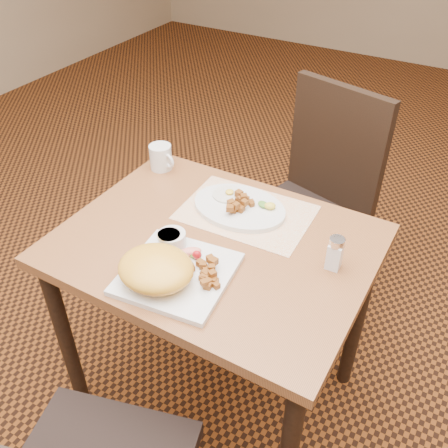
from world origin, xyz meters
TOP-DOWN VIEW (x-y plane):
  - ground at (0.00, 0.00)m, footprint 8.00×8.00m
  - table at (0.00, 0.00)m, footprint 0.90×0.70m
  - chair_far at (0.07, 0.67)m, footprint 0.52×0.52m
  - placemat at (0.01, 0.17)m, footprint 0.41×0.30m
  - plate_square at (-0.01, -0.18)m, footprint 0.31×0.31m
  - plate_oval at (-0.01, 0.17)m, footprint 0.31×0.23m
  - hollandaise_mound at (-0.04, -0.23)m, footprint 0.20×0.18m
  - ramekin at (-0.09, -0.10)m, footprint 0.08×0.08m
  - garnish_sq at (-0.01, -0.10)m, footprint 0.07×0.06m
  - fried_egg at (-0.07, 0.20)m, footprint 0.10×0.10m
  - garnish_ov at (0.07, 0.20)m, footprint 0.07×0.04m
  - salt_shaker at (0.34, 0.07)m, footprint 0.04×0.04m
  - coffee_mug at (-0.38, 0.26)m, footprint 0.11×0.08m
  - home_fries_sq at (0.07, -0.16)m, footprint 0.12×0.11m
  - home_fries_ov at (-0.01, 0.16)m, footprint 0.08×0.12m

SIDE VIEW (x-z plane):
  - ground at x=0.00m, z-range 0.00..0.00m
  - chair_far at x=0.07m, z-range 0.05..1.02m
  - table at x=0.00m, z-range 0.27..1.02m
  - placemat at x=0.01m, z-range 0.75..0.75m
  - plate_square at x=-0.01m, z-range 0.75..0.77m
  - plate_oval at x=-0.01m, z-range 0.75..0.77m
  - fried_egg at x=-0.07m, z-range 0.76..0.78m
  - garnish_sq at x=-0.01m, z-range 0.76..0.79m
  - garnish_ov at x=0.07m, z-range 0.77..0.79m
  - home_fries_sq at x=0.07m, z-range 0.76..0.79m
  - home_fries_ov at x=-0.01m, z-range 0.77..0.80m
  - ramekin at x=-0.09m, z-range 0.77..0.81m
  - coffee_mug at x=-0.38m, z-range 0.75..0.84m
  - hollandaise_mound at x=-0.04m, z-range 0.76..0.84m
  - salt_shaker at x=0.34m, z-range 0.75..0.85m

